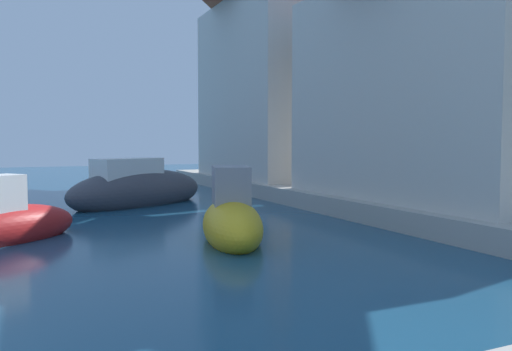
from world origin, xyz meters
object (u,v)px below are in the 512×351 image
moored_boat_7 (138,190)px  moored_boat_8 (5,224)px  waterfront_building_main (447,70)px  waterfront_building_annex (286,79)px  moored_boat_5 (232,220)px

moored_boat_7 → moored_boat_8: 6.17m
moored_boat_7 → waterfront_building_main: (7.16, -5.70, 3.42)m
waterfront_building_annex → moored_boat_5: bearing=-122.8°
waterfront_building_annex → waterfront_building_main: bearing=-90.0°
moored_boat_5 → moored_boat_8: moored_boat_5 is taller
moored_boat_5 → moored_boat_8: size_ratio=1.13×
moored_boat_7 → waterfront_building_annex: bearing=-1.9°
moored_boat_7 → waterfront_building_annex: 9.07m
waterfront_building_main → moored_boat_8: bearing=176.3°
moored_boat_5 → waterfront_building_main: 7.52m
moored_boat_8 → waterfront_building_main: bearing=-40.5°
waterfront_building_main → waterfront_building_annex: size_ratio=1.00×
moored_boat_7 → moored_boat_8: bearing=-154.6°
waterfront_building_main → moored_boat_7: bearing=141.5°
waterfront_building_main → waterfront_building_annex: 9.35m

